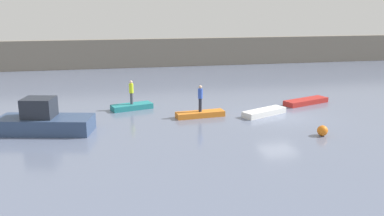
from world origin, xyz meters
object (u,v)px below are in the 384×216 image
Objects in this scene: motorboat at (44,121)px; person_hiviz_shirt at (131,91)px; rowboat_red at (306,101)px; mooring_buoy at (322,131)px; person_blue_shirt at (200,97)px; rowboat_orange at (200,114)px; rowboat_white at (264,112)px; rowboat_teal at (132,107)px.

person_hiviz_shirt is at bearing 39.95° from motorboat.
mooring_buoy is (-2.79, -7.52, 0.12)m from rowboat_red.
person_hiviz_shirt is at bearing 145.39° from person_blue_shirt.
person_hiviz_shirt is at bearing 140.88° from mooring_buoy.
rowboat_orange is at bearing -34.61° from person_hiviz_shirt.
rowboat_red is 6.19× the size of mooring_buoy.
rowboat_white is 5.06m from rowboat_red.
person_blue_shirt reaches higher than rowboat_white.
rowboat_red is (8.87, 2.03, 0.00)m from rowboat_orange.
mooring_buoy is (1.62, -5.03, 0.11)m from rowboat_white.
person_hiviz_shirt is 13.61m from mooring_buoy.
rowboat_red is at bearing -20.64° from rowboat_teal.
person_hiviz_shirt is (-4.45, 3.07, 1.17)m from rowboat_orange.
mooring_buoy is at bearing -48.00° from rowboat_orange.
rowboat_red is (4.41, 2.49, -0.01)m from rowboat_white.
person_blue_shirt is 8.26m from mooring_buoy.
motorboat reaches higher than mooring_buoy.
person_hiviz_shirt is (0.00, 0.00, 1.16)m from rowboat_teal.
mooring_buoy is (6.08, -5.49, -1.09)m from person_blue_shirt.
rowboat_red is 2.20× the size of person_hiviz_shirt.
rowboat_orange is 5.53m from person_hiviz_shirt.
rowboat_orange is 4.48m from rowboat_white.
rowboat_teal reaches higher than rowboat_red.
person_blue_shirt is (-8.87, -2.03, 1.21)m from rowboat_red.
motorboat is 9.44× the size of mooring_buoy.
person_blue_shirt reaches higher than rowboat_teal.
motorboat is 1.53× the size of rowboat_red.
rowboat_red is (13.31, -1.04, -0.00)m from rowboat_teal.
rowboat_teal is 5.41m from rowboat_orange.
person_hiviz_shirt is (5.47, 4.58, 0.65)m from motorboat.
rowboat_orange is 9.09m from rowboat_red.
person_hiviz_shirt is at bearing 0.00° from rowboat_teal.
mooring_buoy is at bearing -130.14° from rowboat_red.
person_hiviz_shirt reaches higher than rowboat_red.
rowboat_teal is at bearing 145.39° from person_blue_shirt.
rowboat_teal is 0.89× the size of rowboat_orange.
rowboat_teal is 1.63× the size of person_blue_shirt.
rowboat_orange is 1.21m from person_blue_shirt.
person_hiviz_shirt is (-8.91, 3.54, 1.16)m from rowboat_white.
motorboat is at bearing 166.02° from mooring_buoy.
rowboat_white is at bearing -11.87° from rowboat_orange.
person_blue_shirt is 2.93× the size of mooring_buoy.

